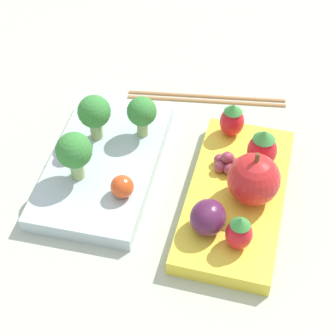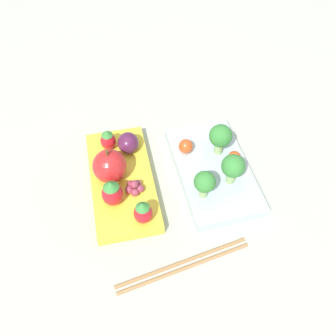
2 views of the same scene
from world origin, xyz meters
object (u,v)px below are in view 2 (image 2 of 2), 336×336
object	(u,v)px
apple	(110,166)
strawberry_2	(108,140)
bento_box_fruit	(122,180)
strawberry_0	(112,193)
chopsticks_pair	(183,265)
broccoli_floret_0	(233,167)
cherry_tomato_0	(234,157)
plum	(128,143)
broccoli_floret_1	(220,137)
bento_box_savoury	(213,170)
strawberry_1	(143,212)
grape_cluster	(135,187)
broccoli_floret_2	(205,183)
cherry_tomato_1	(186,146)

from	to	relation	value
apple	strawberry_2	bearing A→B (deg)	-177.57
bento_box_fruit	strawberry_0	xyz separation A→B (m)	(0.05, -0.01, 0.03)
strawberry_2	chopsticks_pair	xyz separation A→B (m)	(0.23, 0.10, -0.04)
broccoli_floret_0	cherry_tomato_0	size ratio (longest dim) A/B	2.71
cherry_tomato_0	strawberry_2	distance (m)	0.22
broccoli_floret_0	plum	xyz separation A→B (m)	(-0.09, -0.17, -0.02)
broccoli_floret_1	strawberry_2	world-z (taller)	broccoli_floret_1
strawberry_2	plum	xyz separation A→B (m)	(0.01, 0.03, -0.00)
chopsticks_pair	bento_box_savoury	bearing A→B (deg)	155.42
bento_box_savoury	strawberry_1	distance (m)	0.16
strawberry_0	grape_cluster	bearing A→B (deg)	117.84
plum	chopsticks_pair	size ratio (longest dim) A/B	0.19
bento_box_fruit	broccoli_floret_2	world-z (taller)	broccoli_floret_2
broccoli_floret_2	strawberry_1	size ratio (longest dim) A/B	1.20
plum	grape_cluster	xyz separation A→B (m)	(0.09, 0.01, -0.01)
cherry_tomato_0	cherry_tomato_1	bearing A→B (deg)	-112.18
broccoli_floret_1	grape_cluster	bearing A→B (deg)	-65.98
bento_box_fruit	broccoli_floret_2	bearing A→B (deg)	68.93
cherry_tomato_1	grape_cluster	size ratio (longest dim) A/B	0.82
bento_box_savoury	chopsticks_pair	world-z (taller)	bento_box_savoury
apple	strawberry_2	distance (m)	0.07
apple	broccoli_floret_0	bearing A→B (deg)	81.26
grape_cluster	chopsticks_pair	bearing A→B (deg)	25.77
broccoli_floret_1	apple	size ratio (longest dim) A/B	0.92
broccoli_floret_0	grape_cluster	bearing A→B (deg)	-89.18
cherry_tomato_0	apple	xyz separation A→B (m)	(0.01, -0.21, 0.02)
broccoli_floret_0	broccoli_floret_2	world-z (taller)	broccoli_floret_0
apple	cherry_tomato_0	bearing A→B (deg)	92.86
broccoli_floret_0	broccoli_floret_2	xyz separation A→B (m)	(0.02, -0.05, -0.00)
grape_cluster	bento_box_fruit	bearing A→B (deg)	-144.98
bento_box_fruit	strawberry_2	bearing A→B (deg)	-164.37
strawberry_0	broccoli_floret_1	bearing A→B (deg)	114.74
broccoli_floret_2	strawberry_0	world-z (taller)	same
bento_box_fruit	strawberry_2	size ratio (longest dim) A/B	5.48
broccoli_floret_1	plum	distance (m)	0.16
strawberry_2	plum	size ratio (longest dim) A/B	1.05
broccoli_floret_1	broccoli_floret_2	size ratio (longest dim) A/B	1.14
cherry_tomato_0	grape_cluster	distance (m)	0.18
bento_box_savoury	cherry_tomato_0	world-z (taller)	cherry_tomato_0
broccoli_floret_0	cherry_tomato_0	distance (m)	0.05
cherry_tomato_1	grape_cluster	bearing A→B (deg)	-51.41
broccoli_floret_1	strawberry_1	world-z (taller)	broccoli_floret_1
broccoli_floret_2	plum	world-z (taller)	broccoli_floret_2
broccoli_floret_0	broccoli_floret_2	distance (m)	0.06
plum	grape_cluster	distance (m)	0.09
broccoli_floret_0	broccoli_floret_1	size ratio (longest dim) A/B	0.97
cherry_tomato_1	strawberry_1	xyz separation A→B (m)	(0.13, -0.08, 0.01)
chopsticks_pair	strawberry_2	bearing A→B (deg)	-155.76
broccoli_floret_0	strawberry_1	xyz separation A→B (m)	(0.06, -0.15, -0.01)
strawberry_2	chopsticks_pair	world-z (taller)	strawberry_2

